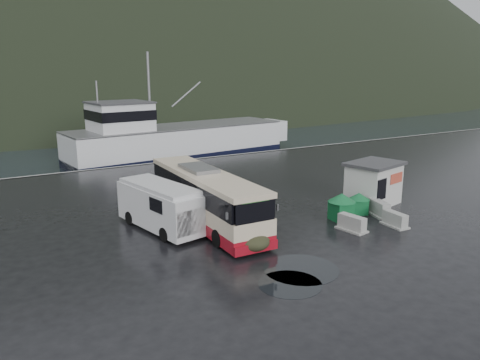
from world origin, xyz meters
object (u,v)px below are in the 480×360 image
waste_bin_left (341,220)px  jersey_barrier_a (351,230)px  ticket_kiosk (372,204)px  jersey_barrier_b (394,226)px  waste_bin_right (358,214)px  jersey_barrier_c (378,215)px  fishing_trawler (179,145)px  dome_tent (246,248)px  white_van (162,229)px  coach_bus (206,223)px

waste_bin_left → jersey_barrier_a: size_ratio=0.95×
waste_bin_left → ticket_kiosk: bearing=20.1°
jersey_barrier_a → jersey_barrier_b: 2.63m
jersey_barrier_a → waste_bin_right: bearing=39.9°
waste_bin_right → jersey_barrier_b: bearing=-87.0°
ticket_kiosk → jersey_barrier_c: 2.38m
waste_bin_right → jersey_barrier_c: bearing=-44.6°
fishing_trawler → jersey_barrier_b: bearing=-97.4°
dome_tent → jersey_barrier_a: dome_tent is taller
jersey_barrier_a → jersey_barrier_c: (3.24, 1.18, 0.00)m
ticket_kiosk → fishing_trawler: bearing=80.0°
waste_bin_right → jersey_barrier_a: size_ratio=0.77×
waste_bin_right → jersey_barrier_a: 3.13m
jersey_barrier_a → ticket_kiosk: bearing=33.5°
waste_bin_right → jersey_barrier_a: (-2.41, -2.01, 0.00)m
waste_bin_left → jersey_barrier_c: 2.57m
jersey_barrier_c → fishing_trawler: fishing_trawler is taller
waste_bin_right → white_van: bearing=163.1°
white_van → fishing_trawler: (11.81, 25.47, 0.00)m
dome_tent → jersey_barrier_b: bearing=-8.7°
jersey_barrier_b → fishing_trawler: fishing_trawler is taller
waste_bin_left → fishing_trawler: size_ratio=0.05×
fishing_trawler → jersey_barrier_c: bearing=-96.2°
coach_bus → waste_bin_right: (8.56, -3.02, 0.00)m
ticket_kiosk → jersey_barrier_a: (-4.67, -3.09, 0.00)m
waste_bin_left → waste_bin_right: size_ratio=1.22×
white_van → jersey_barrier_a: bearing=-42.9°
dome_tent → fishing_trawler: fishing_trawler is taller
coach_bus → ticket_kiosk: size_ratio=3.16×
white_van → jersey_barrier_c: white_van is taller
jersey_barrier_a → fishing_trawler: size_ratio=0.06×
dome_tent → fishing_trawler: size_ratio=0.10×
white_van → jersey_barrier_a: size_ratio=3.62×
waste_bin_right → jersey_barrier_b: waste_bin_right is taller
waste_bin_right → dome_tent: bearing=-171.1°
white_van → ticket_kiosk: ticket_kiosk is taller
coach_bus → dome_tent: coach_bus is taller
white_van → waste_bin_right: white_van is taller
jersey_barrier_c → white_van: bearing=160.7°
ticket_kiosk → jersey_barrier_b: bearing=-132.8°
dome_tent → jersey_barrier_b: 8.79m
waste_bin_left → waste_bin_right: (1.69, 0.37, 0.00)m
fishing_trawler → ticket_kiosk: bearing=-93.2°
jersey_barrier_c → coach_bus: bearing=157.7°
ticket_kiosk → fishing_trawler: (-1.54, 27.75, 0.00)m
white_van → waste_bin_left: white_van is taller
coach_bus → jersey_barrier_b: (8.70, -5.69, 0.00)m
waste_bin_left → jersey_barrier_c: waste_bin_left is taller
jersey_barrier_a → jersey_barrier_c: 3.45m
waste_bin_right → jersey_barrier_a: bearing=-140.1°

